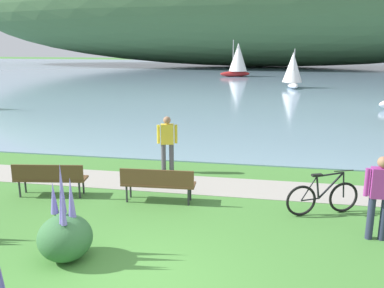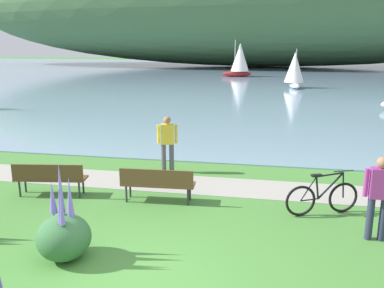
% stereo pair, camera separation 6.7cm
% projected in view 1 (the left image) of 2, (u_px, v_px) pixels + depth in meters
% --- Properties ---
extents(ground_plane, '(200.00, 200.00, 0.00)m').
position_uv_depth(ground_plane, '(133.00, 287.00, 6.61)').
color(ground_plane, '#478438').
extents(bay_water, '(180.00, 80.00, 0.04)m').
position_uv_depth(bay_water, '(253.00, 74.00, 51.59)').
color(bay_water, '#7A99B2').
rests_on(bay_water, ground).
extents(distant_hillside, '(101.92, 28.00, 19.77)m').
position_uv_depth(distant_hillside, '(262.00, 3.00, 65.70)').
color(distant_hillside, '#42663D').
rests_on(distant_hillside, bay_water).
extents(shoreline_path, '(60.00, 1.50, 0.01)m').
position_uv_depth(shoreline_path, '(191.00, 185.00, 11.37)').
color(shoreline_path, '#A39E93').
rests_on(shoreline_path, ground).
extents(park_bench_near_camera, '(1.85, 0.74, 0.88)m').
position_uv_depth(park_bench_near_camera, '(50.00, 177.00, 10.39)').
color(park_bench_near_camera, brown).
rests_on(park_bench_near_camera, ground).
extents(park_bench_further_along, '(1.82, 0.57, 0.88)m').
position_uv_depth(park_bench_further_along, '(158.00, 182.00, 10.00)').
color(park_bench_further_along, brown).
rests_on(park_bench_further_along, ground).
extents(bicycle_beside_path, '(1.66, 0.73, 1.01)m').
position_uv_depth(bicycle_beside_path, '(323.00, 197.00, 9.35)').
color(bicycle_beside_path, black).
rests_on(bicycle_beside_path, ground).
extents(person_at_shoreline, '(0.60, 0.30, 1.71)m').
position_uv_depth(person_at_shoreline, '(167.00, 141.00, 12.25)').
color(person_at_shoreline, '#4C4C51').
rests_on(person_at_shoreline, ground).
extents(person_on_the_grass, '(0.61, 0.22, 1.71)m').
position_uv_depth(person_on_the_grass, '(380.00, 193.00, 7.99)').
color(person_on_the_grass, '#282D47').
rests_on(person_on_the_grass, ground).
extents(echium_bush_beside_closest, '(0.97, 0.97, 1.73)m').
position_uv_depth(echium_bush_beside_closest, '(65.00, 235.00, 7.36)').
color(echium_bush_beside_closest, '#386B3D').
rests_on(echium_bush_beside_closest, ground).
extents(sailboat_nearest_to_shore, '(3.62, 2.68, 4.11)m').
position_uv_depth(sailboat_nearest_to_shore, '(238.00, 59.00, 47.01)').
color(sailboat_nearest_to_shore, '#B22323').
rests_on(sailboat_nearest_to_shore, bay_water).
extents(sailboat_mid_bay, '(1.89, 2.89, 3.30)m').
position_uv_depth(sailboat_mid_bay, '(293.00, 70.00, 35.18)').
color(sailboat_mid_bay, white).
rests_on(sailboat_mid_bay, bay_water).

